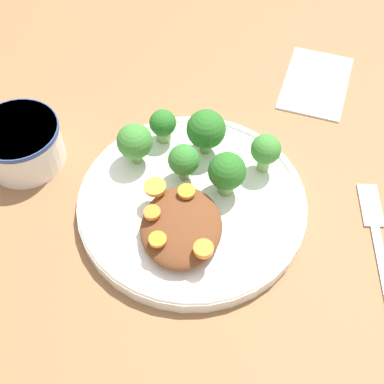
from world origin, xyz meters
name	(u,v)px	position (x,y,z in m)	size (l,w,h in m)	color
ground_plane	(192,208)	(0.00, 0.00, 0.00)	(4.00, 4.00, 0.00)	#8C603D
plate	(192,203)	(0.00, 0.00, 0.01)	(0.27, 0.27, 0.02)	white
dip_bowl	(21,142)	(0.06, 0.22, 0.03)	(0.10, 0.10, 0.06)	white
stew_mound	(181,227)	(-0.05, 0.01, 0.03)	(0.11, 0.09, 0.03)	brown
broccoli_floret_0	(206,130)	(0.08, -0.01, 0.05)	(0.05, 0.05, 0.06)	#759E51
broccoli_floret_1	(227,172)	(0.02, -0.04, 0.05)	(0.04, 0.04, 0.06)	#7FA85B
broccoli_floret_2	(135,142)	(0.05, 0.07, 0.05)	(0.04, 0.04, 0.06)	#759E51
broccoli_floret_3	(266,151)	(0.05, -0.08, 0.05)	(0.04, 0.04, 0.05)	#7FA85B
broccoli_floret_4	(184,160)	(0.03, 0.01, 0.05)	(0.04, 0.04, 0.05)	#759E51
broccoli_floret_5	(163,125)	(0.09, 0.04, 0.04)	(0.03, 0.03, 0.05)	#7FA85B
carrot_slice_0	(186,191)	(-0.01, 0.01, 0.05)	(0.02, 0.02, 0.00)	orange
carrot_slice_1	(152,213)	(-0.04, 0.04, 0.05)	(0.02, 0.02, 0.01)	orange
carrot_slice_2	(158,239)	(-0.07, 0.03, 0.05)	(0.02, 0.02, 0.00)	orange
carrot_slice_3	(203,249)	(-0.08, -0.02, 0.05)	(0.02, 0.02, 0.01)	orange
carrot_slice_4	(155,187)	(-0.01, 0.04, 0.05)	(0.03, 0.03, 0.01)	orange
fork	(378,240)	(-0.03, -0.22, 0.00)	(0.20, 0.03, 0.01)	silver
napkin	(316,82)	(0.23, -0.16, 0.00)	(0.15, 0.12, 0.01)	white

